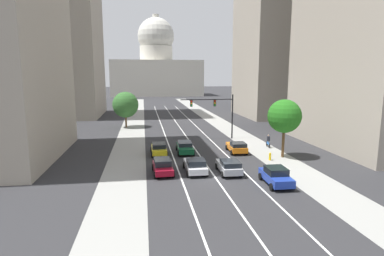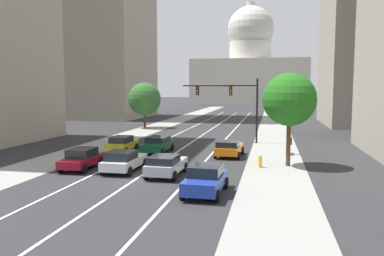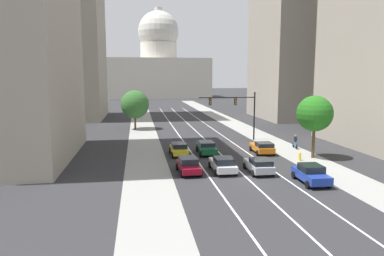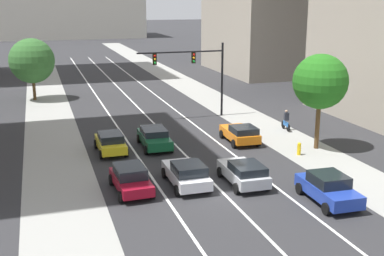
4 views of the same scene
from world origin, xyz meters
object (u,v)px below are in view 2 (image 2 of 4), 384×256
at_px(car_blue, 206,179).
at_px(car_green, 157,144).
at_px(car_white, 124,161).
at_px(fire_hydrant, 260,161).
at_px(car_silver, 166,165).
at_px(traffic_signal_mast, 233,98).
at_px(street_tree_mid_right, 289,100).
at_px(capitol_building, 250,68).
at_px(street_tree_near_left, 144,99).
at_px(car_yellow, 122,144).
at_px(car_crimson, 81,158).
at_px(cyclist, 290,145).
at_px(car_orange, 229,148).

relative_size(car_blue, car_green, 0.93).
relative_size(car_white, fire_hydrant, 4.82).
bearing_deg(car_silver, car_blue, -137.28).
relative_size(traffic_signal_mast, street_tree_mid_right, 1.17).
bearing_deg(traffic_signal_mast, capitol_building, 92.29).
bearing_deg(traffic_signal_mast, street_tree_near_left, 137.64).
height_order(car_silver, street_tree_near_left, street_tree_near_left).
bearing_deg(car_blue, car_white, 57.12).
relative_size(car_white, car_yellow, 1.08).
bearing_deg(street_tree_near_left, car_green, -68.65).
height_order(car_crimson, cyclist, cyclist).
bearing_deg(cyclist, car_blue, 165.12).
bearing_deg(traffic_signal_mast, car_silver, -98.84).
bearing_deg(car_silver, fire_hydrant, -53.96).
height_order(car_yellow, cyclist, cyclist).
height_order(car_silver, traffic_signal_mast, traffic_signal_mast).
bearing_deg(car_green, cyclist, -80.93).
bearing_deg(street_tree_near_left, traffic_signal_mast, -42.36).
distance_m(car_green, cyclist, 11.60).
relative_size(car_green, cyclist, 2.66).
relative_size(car_green, fire_hydrant, 5.02).
bearing_deg(car_white, car_crimson, 87.48).
bearing_deg(car_yellow, car_crimson, 179.40).
bearing_deg(car_green, fire_hydrant, -115.92).
xyz_separation_m(capitol_building, car_silver, (1.62, -124.08, -12.56)).
distance_m(car_green, car_crimson, 8.56).
bearing_deg(street_tree_mid_right, car_yellow, 166.35).
bearing_deg(cyclist, car_yellow, 101.60).
bearing_deg(car_green, street_tree_mid_right, -106.97).
xyz_separation_m(car_yellow, street_tree_mid_right, (14.41, -3.50, 4.14)).
height_order(car_yellow, car_crimson, car_crimson).
relative_size(fire_hydrant, street_tree_near_left, 0.14).
distance_m(car_blue, traffic_signal_mast, 21.18).
height_order(capitol_building, car_white, capitol_building).
distance_m(car_silver, traffic_signal_mast, 17.75).
distance_m(capitol_building, street_tree_mid_right, 119.66).
relative_size(capitol_building, traffic_signal_mast, 5.20).
height_order(car_green, traffic_signal_mast, traffic_signal_mast).
bearing_deg(car_orange, street_tree_near_left, 36.20).
bearing_deg(car_yellow, car_orange, -93.47).
bearing_deg(street_tree_near_left, capitol_building, 84.02).
distance_m(car_crimson, street_tree_near_left, 29.61).
relative_size(car_silver, car_white, 0.95).
relative_size(cyclist, street_tree_mid_right, 0.25).
distance_m(car_blue, car_silver, 4.93).
bearing_deg(car_blue, capitol_building, 4.29).
bearing_deg(car_white, car_yellow, 23.17).
relative_size(car_orange, street_tree_near_left, 0.63).
bearing_deg(car_orange, traffic_signal_mast, 5.96).
bearing_deg(fire_hydrant, car_white, -160.48).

